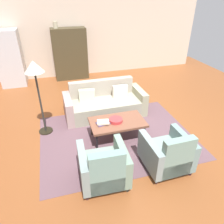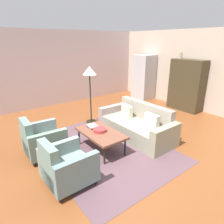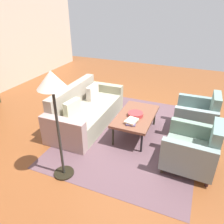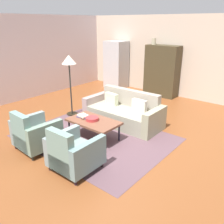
% 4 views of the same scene
% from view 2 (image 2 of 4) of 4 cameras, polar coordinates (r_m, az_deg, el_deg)
% --- Properties ---
extents(ground_plane, '(10.36, 10.36, 0.00)m').
position_cam_2_polar(ground_plane, '(4.67, 1.50, -11.30)').
color(ground_plane, brown).
extents(wall_back, '(8.63, 0.12, 2.80)m').
position_cam_2_polar(wall_back, '(7.49, 27.93, 9.80)').
color(wall_back, beige).
rests_on(wall_back, ground).
extents(wall_left, '(0.12, 8.42, 2.80)m').
position_cam_2_polar(wall_left, '(7.89, -18.96, 11.43)').
color(wall_left, silver).
rests_on(wall_left, ground).
extents(area_rug, '(3.40, 2.60, 0.01)m').
position_cam_2_polar(area_rug, '(4.79, -2.65, -10.40)').
color(area_rug, brown).
rests_on(area_rug, ground).
extents(couch, '(2.11, 0.92, 0.86)m').
position_cam_2_polar(couch, '(5.32, 7.38, -3.90)').
color(couch, gray).
rests_on(couch, ground).
extents(coffee_table, '(1.20, 0.70, 0.45)m').
position_cam_2_polar(coffee_table, '(4.57, -3.25, -6.17)').
color(coffee_table, black).
rests_on(coffee_table, ground).
extents(armchair_left, '(0.84, 0.84, 0.88)m').
position_cam_2_polar(armchair_left, '(4.65, -19.64, -7.85)').
color(armchair_left, '#30261B').
rests_on(armchair_left, ground).
extents(armchair_right, '(0.81, 0.81, 0.88)m').
position_cam_2_polar(armchair_right, '(3.67, -13.31, -15.17)').
color(armchair_right, '#2E2B0F').
rests_on(armchair_right, ground).
extents(fruit_bowl, '(0.30, 0.30, 0.07)m').
position_cam_2_polar(fruit_bowl, '(4.57, -3.54, -5.18)').
color(fruit_bowl, '#B63335').
rests_on(fruit_bowl, coffee_table).
extents(book_stack, '(0.31, 0.23, 0.06)m').
position_cam_2_polar(book_stack, '(4.79, -5.55, -4.10)').
color(book_stack, '#52456C').
rests_on(book_stack, coffee_table).
extents(cabinet, '(1.20, 0.51, 1.80)m').
position_cam_2_polar(cabinet, '(7.66, 20.62, 7.18)').
color(cabinet, '#3E3521').
rests_on(cabinet, ground).
extents(vase_tall, '(0.15, 0.15, 0.22)m').
position_cam_2_polar(vase_tall, '(7.73, 18.97, 15.10)').
color(vase_tall, '#B9AF8F').
rests_on(vase_tall, cabinet).
extents(refrigerator, '(0.80, 0.73, 1.85)m').
position_cam_2_polar(refrigerator, '(8.78, 9.05, 9.85)').
color(refrigerator, '#B7BABF').
rests_on(refrigerator, ground).
extents(floor_lamp, '(0.40, 0.40, 1.72)m').
position_cam_2_polar(floor_lamp, '(5.89, -6.43, 10.24)').
color(floor_lamp, black).
rests_on(floor_lamp, ground).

